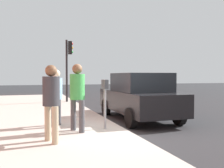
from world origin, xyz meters
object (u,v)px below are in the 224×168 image
object	(u,v)px
pedestrian_bystander	(51,97)
parked_sedan_near	(139,96)
parking_officer	(56,93)
traffic_signal	(68,60)
parking_meter	(105,93)
pedestrian_at_meter	(77,91)

from	to	relation	value
pedestrian_bystander	parked_sedan_near	distance (m)	4.55
parking_officer	traffic_signal	xyz separation A→B (m)	(7.13, -1.43, 1.43)
pedestrian_bystander	parked_sedan_near	xyz separation A→B (m)	(2.91, -3.49, -0.30)
traffic_signal	parking_meter	bearing A→B (deg)	178.93
parking_meter	pedestrian_bystander	distance (m)	1.90
parked_sedan_near	traffic_signal	bearing A→B (deg)	15.97
parking_meter	traffic_signal	bearing A→B (deg)	-1.07
pedestrian_at_meter	parked_sedan_near	world-z (taller)	pedestrian_at_meter
pedestrian_at_meter	pedestrian_bystander	world-z (taller)	pedestrian_at_meter
parking_meter	parked_sedan_near	bearing A→B (deg)	-45.55
parking_meter	pedestrian_at_meter	distance (m)	0.82
parking_officer	parked_sedan_near	bearing A→B (deg)	45.67
pedestrian_bystander	parking_officer	distance (m)	1.93
pedestrian_bystander	traffic_signal	size ratio (longest dim) A/B	0.49
pedestrian_at_meter	parking_officer	xyz separation A→B (m)	(0.96, 0.47, -0.10)
parking_meter	pedestrian_at_meter	bearing A→B (deg)	97.15
parking_officer	parked_sedan_near	distance (m)	3.35
traffic_signal	pedestrian_at_meter	bearing A→B (deg)	173.22
pedestrian_bystander	traffic_signal	bearing A→B (deg)	58.89
parking_officer	traffic_signal	world-z (taller)	traffic_signal
pedestrian_at_meter	traffic_signal	world-z (taller)	traffic_signal
pedestrian_bystander	traffic_signal	distance (m)	9.30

